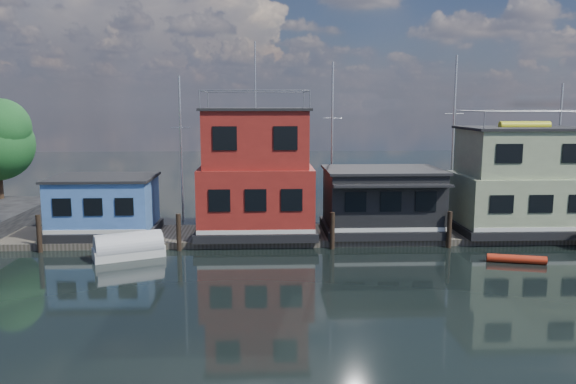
{
  "coord_description": "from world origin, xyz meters",
  "views": [
    {
      "loc": [
        -8.05,
        -22.96,
        8.48
      ],
      "look_at": [
        -6.5,
        12.0,
        3.0
      ],
      "focal_mm": 35.0,
      "sensor_mm": 36.0,
      "label": 1
    }
  ],
  "objects_px": {
    "houseboat_blue": "(104,206)",
    "houseboat_dark": "(382,200)",
    "houseboat_green": "(521,182)",
    "tarp_runabout": "(129,248)",
    "red_kayak": "(516,259)",
    "houseboat_red": "(256,175)"
  },
  "relations": [
    {
      "from": "houseboat_green",
      "to": "tarp_runabout",
      "type": "height_order",
      "value": "houseboat_green"
    },
    {
      "from": "houseboat_red",
      "to": "houseboat_green",
      "type": "height_order",
      "value": "houseboat_red"
    },
    {
      "from": "houseboat_red",
      "to": "houseboat_dark",
      "type": "height_order",
      "value": "houseboat_red"
    },
    {
      "from": "houseboat_green",
      "to": "tarp_runabout",
      "type": "relative_size",
      "value": 2.06
    },
    {
      "from": "houseboat_blue",
      "to": "houseboat_dark",
      "type": "xyz_separation_m",
      "value": [
        17.5,
        -0.02,
        0.21
      ]
    },
    {
      "from": "houseboat_red",
      "to": "houseboat_green",
      "type": "xyz_separation_m",
      "value": [
        17.0,
        0.0,
        -0.55
      ]
    },
    {
      "from": "houseboat_red",
      "to": "houseboat_dark",
      "type": "xyz_separation_m",
      "value": [
        8.0,
        -0.02,
        -1.69
      ]
    },
    {
      "from": "houseboat_blue",
      "to": "houseboat_dark",
      "type": "height_order",
      "value": "houseboat_dark"
    },
    {
      "from": "houseboat_dark",
      "to": "tarp_runabout",
      "type": "xyz_separation_m",
      "value": [
        -15.08,
        -4.17,
        -1.84
      ]
    },
    {
      "from": "houseboat_red",
      "to": "houseboat_dark",
      "type": "bearing_deg",
      "value": -0.14
    },
    {
      "from": "tarp_runabout",
      "to": "houseboat_blue",
      "type": "bearing_deg",
      "value": 96.59
    },
    {
      "from": "houseboat_blue",
      "to": "tarp_runabout",
      "type": "xyz_separation_m",
      "value": [
        2.42,
        -4.18,
        -1.63
      ]
    },
    {
      "from": "houseboat_dark",
      "to": "red_kayak",
      "type": "height_order",
      "value": "houseboat_dark"
    },
    {
      "from": "houseboat_blue",
      "to": "red_kayak",
      "type": "xyz_separation_m",
      "value": [
        23.58,
        -6.21,
        -1.98
      ]
    },
    {
      "from": "houseboat_green",
      "to": "tarp_runabout",
      "type": "xyz_separation_m",
      "value": [
        -24.08,
        -4.18,
        -2.97
      ]
    },
    {
      "from": "houseboat_blue",
      "to": "houseboat_dark",
      "type": "relative_size",
      "value": 0.86
    },
    {
      "from": "houseboat_green",
      "to": "tarp_runabout",
      "type": "distance_m",
      "value": 24.63
    },
    {
      "from": "houseboat_green",
      "to": "red_kayak",
      "type": "xyz_separation_m",
      "value": [
        -2.92,
        -6.21,
        -3.33
      ]
    },
    {
      "from": "houseboat_dark",
      "to": "houseboat_red",
      "type": "bearing_deg",
      "value": 179.86
    },
    {
      "from": "tarp_runabout",
      "to": "red_kayak",
      "type": "height_order",
      "value": "tarp_runabout"
    },
    {
      "from": "houseboat_green",
      "to": "houseboat_red",
      "type": "bearing_deg",
      "value": -180.0
    },
    {
      "from": "red_kayak",
      "to": "houseboat_blue",
      "type": "bearing_deg",
      "value": 179.87
    }
  ]
}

